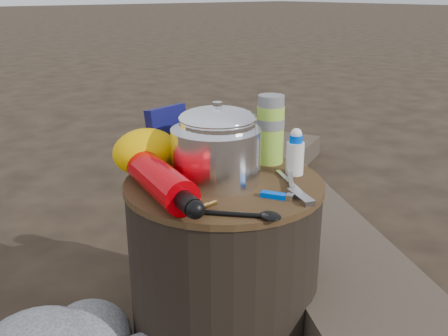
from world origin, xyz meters
TOP-DOWN VIEW (x-y plane):
  - ground at (0.00, 0.00)m, footprint 60.00×60.00m
  - stump at (0.00, 0.00)m, footprint 0.48×0.48m
  - log_main at (0.63, 0.48)m, footprint 1.30×2.08m
  - log_small at (0.79, 0.75)m, footprint 1.25×0.74m
  - foil_windscreen at (-0.01, 0.01)m, footprint 0.22×0.22m
  - camping_pot at (-0.01, 0.02)m, footprint 0.18×0.18m
  - fuel_bottle at (-0.17, 0.01)m, footprint 0.14×0.34m
  - thermos at (0.19, 0.04)m, footprint 0.07×0.07m
  - travel_mug at (0.15, 0.12)m, footprint 0.07×0.07m
  - stuff_sack at (-0.12, 0.17)m, footprint 0.17×0.14m
  - food_pouch at (-0.03, 0.19)m, footprint 0.12×0.05m
  - lighter at (0.02, -0.15)m, footprint 0.05×0.07m
  - multitool at (0.06, -0.20)m, footprint 0.05×0.09m
  - pot_grabber at (0.12, -0.10)m, footprint 0.11×0.14m
  - spork at (-0.11, -0.17)m, footprint 0.13×0.14m
  - squeeze_bottle at (0.17, -0.07)m, footprint 0.04×0.04m

SIDE VIEW (x-z plane):
  - ground at x=0.00m, z-range 0.00..0.00m
  - log_small at x=0.79m, z-range 0.00..0.11m
  - log_main at x=0.63m, z-range 0.00..0.18m
  - stump at x=0.00m, z-range 0.00..0.45m
  - multitool at x=0.06m, z-range 0.45..0.46m
  - spork at x=-0.11m, z-range 0.45..0.46m
  - lighter at x=0.02m, z-range 0.45..0.46m
  - pot_grabber at x=0.12m, z-range 0.45..0.46m
  - fuel_bottle at x=-0.17m, z-range 0.45..0.53m
  - squeeze_bottle at x=0.17m, z-range 0.45..0.55m
  - travel_mug at x=0.15m, z-range 0.45..0.55m
  - stuff_sack at x=-0.12m, z-range 0.45..0.56m
  - foil_windscreen at x=-0.01m, z-range 0.45..0.58m
  - food_pouch at x=-0.03m, z-range 0.45..0.60m
  - thermos at x=0.19m, z-range 0.45..0.63m
  - camping_pot at x=-0.01m, z-range 0.45..0.63m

